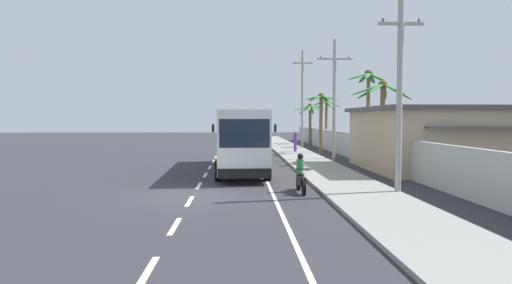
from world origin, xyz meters
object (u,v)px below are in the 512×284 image
at_px(palm_fourth, 368,93).
at_px(roadside_building, 451,138).
at_px(coach_bus_foreground, 240,137).
at_px(motorcycle_beside_bus, 301,177).
at_px(palm_second, 382,103).
at_px(palm_third, 310,115).
at_px(palm_nearest, 321,110).
at_px(utility_pole_nearest, 400,86).
at_px(utility_pole_far, 302,97).
at_px(palm_farthest, 326,111).
at_px(pedestrian_near_kerb, 295,141).
at_px(utility_pole_mid, 334,97).

relative_size(palm_fourth, roadside_building, 0.60).
height_order(coach_bus_foreground, motorcycle_beside_bus, coach_bus_foreground).
relative_size(palm_second, palm_third, 1.11).
distance_m(palm_fourth, roadside_building, 6.23).
bearing_deg(palm_nearest, utility_pole_nearest, -91.86).
bearing_deg(motorcycle_beside_bus, utility_pole_far, 81.49).
xyz_separation_m(palm_second, palm_fourth, (0.01, 2.94, 0.82)).
height_order(motorcycle_beside_bus, roadside_building, roadside_building).
bearing_deg(palm_nearest, palm_fourth, -77.42).
height_order(palm_second, palm_farthest, palm_second).
height_order(palm_third, palm_fourth, palm_fourth).
bearing_deg(motorcycle_beside_bus, palm_farthest, 76.24).
distance_m(palm_nearest, palm_second, 10.88).
bearing_deg(utility_pole_nearest, utility_pole_far, 89.29).
bearing_deg(roadside_building, palm_third, 99.65).
xyz_separation_m(motorcycle_beside_bus, pedestrian_near_kerb, (2.48, 20.57, 0.42)).
xyz_separation_m(palm_second, roadside_building, (3.95, -0.88, -2.13)).
xyz_separation_m(motorcycle_beside_bus, palm_third, (5.87, 33.06, 2.81)).
bearing_deg(utility_pole_mid, coach_bus_foreground, -139.08).
relative_size(utility_pole_far, palm_third, 2.12).
distance_m(palm_fourth, palm_farthest, 15.19).
xyz_separation_m(pedestrian_near_kerb, palm_second, (3.76, -12.09, 2.96)).
height_order(utility_pole_far, roadside_building, utility_pole_far).
xyz_separation_m(coach_bus_foreground, utility_pole_nearest, (6.38, -8.45, 2.44)).
height_order(utility_pole_mid, palm_second, utility_pole_mid).
height_order(utility_pole_nearest, roadside_building, utility_pole_nearest).
relative_size(motorcycle_beside_bus, utility_pole_far, 0.19).
distance_m(pedestrian_near_kerb, palm_nearest, 3.71).
bearing_deg(coach_bus_foreground, utility_pole_mid, 40.92).
bearing_deg(palm_farthest, utility_pole_mid, -99.10).
bearing_deg(coach_bus_foreground, utility_pole_nearest, -52.92).
bearing_deg(coach_bus_foreground, palm_second, 4.84).
bearing_deg(palm_nearest, palm_third, 84.42).
relative_size(palm_nearest, palm_third, 1.09).
bearing_deg(coach_bus_foreground, palm_third, 71.68).
bearing_deg(palm_second, roadside_building, -12.49).
bearing_deg(utility_pole_nearest, motorcycle_beside_bus, 169.65).
bearing_deg(utility_pole_mid, roadside_building, -47.09).
bearing_deg(palm_second, palm_fourth, 89.76).
distance_m(pedestrian_near_kerb, utility_pole_far, 9.00).
bearing_deg(utility_pole_nearest, roadside_building, 52.73).
xyz_separation_m(utility_pole_mid, utility_pole_far, (-0.22, 14.49, 0.73)).
relative_size(utility_pole_nearest, palm_nearest, 1.60).
relative_size(coach_bus_foreground, utility_pole_far, 1.17).
distance_m(coach_bus_foreground, utility_pole_mid, 9.61).
bearing_deg(palm_nearest, roadside_building, -63.94).
distance_m(coach_bus_foreground, utility_pole_far, 21.88).
bearing_deg(coach_bus_foreground, palm_nearest, 58.51).
xyz_separation_m(coach_bus_foreground, palm_fourth, (8.77, 3.68, 2.89)).
bearing_deg(utility_pole_mid, motorcycle_beside_bus, -107.92).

